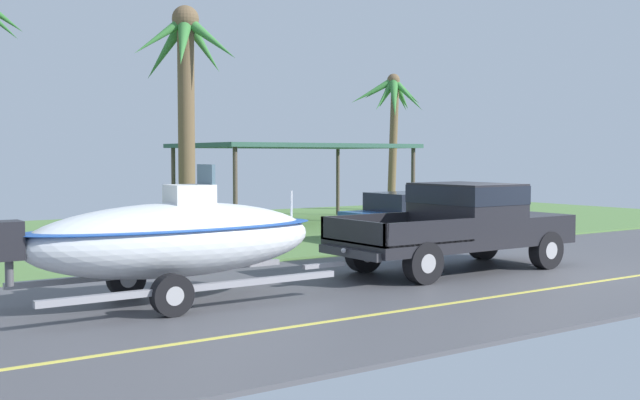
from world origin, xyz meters
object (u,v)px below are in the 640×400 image
object	(u,v)px
parked_sedan_near	(424,217)
palm_tree_near_left	(185,76)
boat_on_trailer	(175,239)
palm_tree_mid	(393,106)
carport_awning	(294,148)
pickup_truck_towing	(465,221)

from	to	relation	value
parked_sedan_near	palm_tree_near_left	xyz separation A→B (m)	(-6.05, 2.52, 3.78)
boat_on_trailer	palm_tree_mid	xyz separation A→B (m)	(16.29, 14.06, 3.48)
carport_awning	palm_tree_near_left	size ratio (longest dim) A/B	1.19
pickup_truck_towing	parked_sedan_near	size ratio (longest dim) A/B	1.16
boat_on_trailer	palm_tree_near_left	xyz separation A→B (m)	(3.46, 7.07, 3.41)
boat_on_trailer	parked_sedan_near	bearing A→B (deg)	25.57
carport_awning	palm_tree_near_left	distance (m)	7.22
pickup_truck_towing	palm_tree_near_left	world-z (taller)	palm_tree_near_left
carport_awning	pickup_truck_towing	bearing A→B (deg)	-103.95
boat_on_trailer	carport_awning	bearing A→B (deg)	49.70
parked_sedan_near	carport_awning	size ratio (longest dim) A/B	0.64
palm_tree_near_left	pickup_truck_towing	bearing A→B (deg)	-66.28
boat_on_trailer	palm_tree_mid	world-z (taller)	palm_tree_mid
pickup_truck_towing	boat_on_trailer	distance (m)	6.57
carport_awning	palm_tree_mid	size ratio (longest dim) A/B	1.27
pickup_truck_towing	palm_tree_mid	bearing A→B (deg)	55.32
parked_sedan_near	carport_awning	world-z (taller)	carport_awning
parked_sedan_near	palm_tree_mid	xyz separation A→B (m)	(6.78, 9.50, 3.85)
palm_tree_mid	boat_on_trailer	bearing A→B (deg)	-139.21
boat_on_trailer	carport_awning	distance (m)	14.45
pickup_truck_towing	palm_tree_near_left	distance (m)	8.46
pickup_truck_towing	palm_tree_near_left	size ratio (longest dim) A/B	0.88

